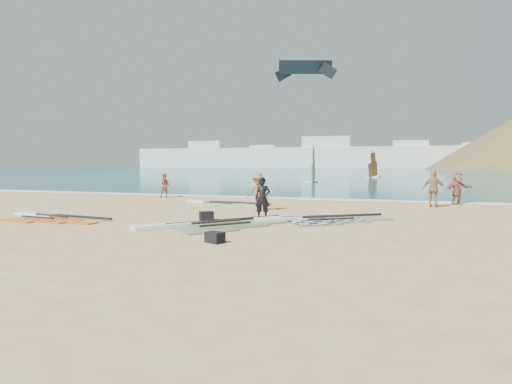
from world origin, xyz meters
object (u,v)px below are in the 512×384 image
(beachgoer_right, at_px, (457,189))
(rig_orange, at_px, (204,225))
(person_wetsuit, at_px, (263,198))
(rig_green, at_px, (217,203))
(gear_bag_near, at_px, (206,216))
(beachgoer_left, at_px, (165,186))
(gear_bag_far, at_px, (215,237))
(beachgoer_back, at_px, (434,189))
(rig_grey, at_px, (313,220))
(rig_red, at_px, (45,217))
(beachgoer_mid, at_px, (258,192))

(beachgoer_right, bearing_deg, rig_orange, -165.29)
(person_wetsuit, bearing_deg, rig_green, 115.44)
(gear_bag_near, height_order, beachgoer_left, beachgoer_left)
(person_wetsuit, height_order, beachgoer_right, beachgoer_right)
(beachgoer_left, bearing_deg, person_wetsuit, -69.54)
(gear_bag_far, height_order, beachgoer_back, beachgoer_back)
(rig_green, height_order, beachgoer_back, beachgoer_back)
(rig_green, relative_size, gear_bag_near, 9.51)
(beachgoer_back, bearing_deg, rig_green, 25.99)
(gear_bag_far, height_order, beachgoer_left, beachgoer_left)
(rig_orange, height_order, beachgoer_back, beachgoer_back)
(beachgoer_back, relative_size, beachgoer_right, 1.07)
(person_wetsuit, xyz_separation_m, beachgoer_back, (6.97, 7.22, 0.09))
(rig_grey, bearing_deg, rig_green, 108.74)
(rig_grey, relative_size, beachgoer_right, 3.05)
(beachgoer_right, bearing_deg, gear_bag_far, -154.81)
(gear_bag_near, relative_size, beachgoer_left, 0.34)
(rig_grey, distance_m, rig_orange, 4.41)
(rig_orange, height_order, rig_red, rig_orange)
(rig_red, relative_size, gear_bag_far, 10.20)
(rig_red, bearing_deg, beachgoer_mid, 42.65)
(gear_bag_near, xyz_separation_m, gear_bag_far, (2.26, -4.33, -0.02))
(gear_bag_near, distance_m, beachgoer_back, 12.17)
(rig_green, relative_size, person_wetsuit, 3.03)
(gear_bag_far, xyz_separation_m, person_wetsuit, (-0.19, 5.22, 0.70))
(gear_bag_near, height_order, beachgoer_right, beachgoer_right)
(beachgoer_mid, bearing_deg, beachgoer_left, 157.30)
(rig_green, height_order, rig_red, same)
(gear_bag_near, distance_m, beachgoer_mid, 4.03)
(rig_red, distance_m, beachgoer_mid, 9.28)
(rig_orange, height_order, gear_bag_far, gear_bag_far)
(rig_orange, xyz_separation_m, gear_bag_far, (1.61, -2.71, 0.11))
(rig_red, distance_m, beachgoer_right, 20.43)
(rig_grey, height_order, person_wetsuit, person_wetsuit)
(beachgoer_left, distance_m, beachgoer_back, 16.21)
(beachgoer_left, bearing_deg, rig_grey, -63.18)
(gear_bag_far, relative_size, beachgoer_back, 0.28)
(rig_orange, distance_m, beachgoer_left, 13.25)
(person_wetsuit, height_order, beachgoer_mid, beachgoer_mid)
(gear_bag_far, bearing_deg, rig_red, 162.83)
(person_wetsuit, bearing_deg, beachgoer_left, 124.57)
(rig_red, xyz_separation_m, gear_bag_near, (6.53, 1.61, 0.12))
(rig_green, distance_m, rig_orange, 8.27)
(beachgoer_mid, distance_m, beachgoer_back, 9.17)
(rig_red, xyz_separation_m, gear_bag_far, (8.80, -2.72, 0.11))
(rig_grey, xyz_separation_m, beachgoer_back, (4.95, 6.97, 0.89))
(rig_grey, relative_size, gear_bag_near, 9.94)
(gear_bag_near, xyz_separation_m, beachgoer_back, (9.04, 8.12, 0.77))
(gear_bag_near, bearing_deg, beachgoer_mid, 76.63)
(beachgoer_back, bearing_deg, beachgoer_left, 12.62)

